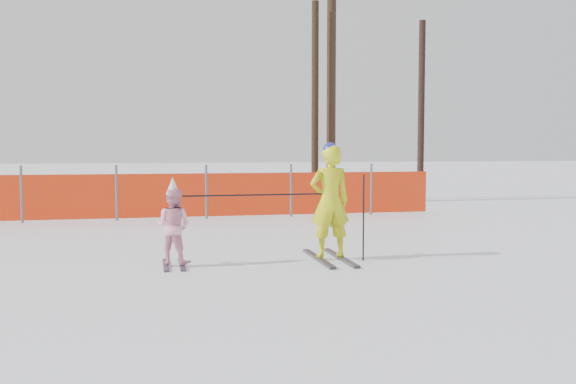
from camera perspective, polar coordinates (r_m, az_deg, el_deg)
The scene contains 6 objects.
ground at distance 8.90m, azimuth 0.68°, elevation -6.65°, with size 120.00×120.00×0.00m, color white.
adult at distance 9.37m, azimuth 3.74°, elevation -0.87°, with size 0.61×1.56×1.72m.
child at distance 9.02m, azimuth -10.16°, elevation -2.94°, with size 0.64×0.92×1.24m.
ski_poles at distance 9.16m, azimuth 0.75°, elevation -1.06°, with size 2.59×0.22×1.26m.
safety_fence at distance 14.98m, azimuth -20.13°, elevation -0.42°, with size 17.46×0.06×1.25m.
tree_trunks at distance 19.46m, azimuth 5.66°, elevation 8.03°, with size 3.92×1.13×6.36m.
Camera 1 is at (-1.94, -8.53, 1.65)m, focal length 40.00 mm.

